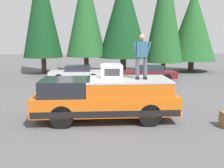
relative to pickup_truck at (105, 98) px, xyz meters
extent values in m
plane|color=#565659|center=(0.04, 0.72, -0.87)|extent=(90.00, 90.00, 0.00)
cube|color=orange|center=(0.00, 0.01, -0.17)|extent=(2.00, 5.50, 0.70)
cube|color=black|center=(0.00, 0.01, -0.37)|extent=(2.01, 5.39, 0.24)
cube|color=black|center=(0.00, 1.52, 0.48)|extent=(1.84, 1.87, 0.60)
cube|color=orange|center=(0.00, -0.87, 0.44)|extent=(1.92, 3.19, 0.52)
cube|color=#B7BABF|center=(0.00, -0.87, 0.74)|extent=(1.94, 3.19, 0.08)
cube|color=#232326|center=(0.00, 2.70, -0.44)|extent=(1.96, 0.16, 0.20)
cube|color=#B2B5BA|center=(0.00, -2.68, -0.44)|extent=(1.96, 0.16, 0.20)
cylinder|color=black|center=(-0.85, 1.60, -0.45)|extent=(0.30, 0.84, 0.84)
cylinder|color=black|center=(0.85, 1.60, -0.45)|extent=(0.30, 0.84, 0.84)
cylinder|color=black|center=(-0.85, -1.59, -0.45)|extent=(0.30, 0.84, 0.84)
cylinder|color=black|center=(0.85, -1.59, -0.45)|extent=(0.30, 0.84, 0.84)
cube|color=silver|center=(0.18, -0.25, 1.04)|extent=(0.64, 0.84, 0.52)
cube|color=#2D2D30|center=(-0.14, -0.25, 1.04)|extent=(0.01, 0.59, 0.29)
cube|color=#99999E|center=(0.18, -0.25, 1.32)|extent=(0.58, 0.76, 0.04)
cylinder|color=#4C515B|center=(-0.16, -1.52, 1.20)|extent=(0.15, 0.15, 0.84)
cube|color=black|center=(-0.20, -1.52, 0.82)|extent=(0.26, 0.11, 0.08)
cylinder|color=#4C515B|center=(-0.16, -1.22, 1.20)|extent=(0.15, 0.15, 0.84)
cube|color=black|center=(-0.20, -1.22, 0.82)|extent=(0.26, 0.11, 0.08)
cube|color=#335B7A|center=(-0.16, -1.37, 1.91)|extent=(0.24, 0.40, 0.58)
sphere|color=tan|center=(-0.16, -1.37, 2.36)|extent=(0.22, 0.22, 0.22)
cylinder|color=#335B7A|center=(-0.19, -1.61, 1.91)|extent=(0.09, 0.23, 0.58)
cylinder|color=#335B7A|center=(-0.19, -1.12, 1.91)|extent=(0.09, 0.23, 0.58)
cube|color=maroon|center=(9.57, -3.67, -0.38)|extent=(1.64, 4.10, 0.50)
cube|color=#282D38|center=(9.57, -3.77, 0.08)|extent=(1.31, 1.89, 0.42)
cylinder|color=black|center=(8.85, -2.40, -0.56)|extent=(0.20, 0.62, 0.62)
cylinder|color=black|center=(10.29, -2.40, -0.56)|extent=(0.20, 0.62, 0.62)
cylinder|color=black|center=(8.85, -4.94, -0.56)|extent=(0.20, 0.62, 0.62)
cylinder|color=black|center=(10.29, -4.94, -0.56)|extent=(0.20, 0.62, 0.62)
cube|color=silver|center=(10.04, 1.76, -0.38)|extent=(1.64, 4.10, 0.50)
cube|color=#282D38|center=(10.04, 1.66, 0.08)|extent=(1.31, 1.89, 0.42)
cylinder|color=black|center=(9.32, 3.03, -0.56)|extent=(0.20, 0.62, 0.62)
cylinder|color=black|center=(10.76, 3.03, -0.56)|extent=(0.20, 0.62, 0.62)
cylinder|color=black|center=(9.32, 0.49, -0.56)|extent=(0.20, 0.62, 0.62)
cylinder|color=black|center=(10.76, 0.49, -0.56)|extent=(0.20, 0.62, 0.62)
cylinder|color=#4C3826|center=(15.00, -9.00, -0.33)|extent=(0.54, 0.54, 1.09)
cone|color=#235B28|center=(15.00, -9.00, 3.58)|extent=(4.50, 4.50, 6.73)
cylinder|color=#4C3826|center=(13.73, -5.91, -0.34)|extent=(0.41, 0.41, 1.06)
cone|color=#235B28|center=(13.73, -5.91, 4.87)|extent=(3.45, 3.45, 9.36)
cylinder|color=#4C3826|center=(13.63, -2.20, -0.13)|extent=(0.53, 0.53, 1.49)
cone|color=#14421E|center=(13.63, -2.20, 4.36)|extent=(4.38, 4.38, 7.49)
cylinder|color=#4C3826|center=(13.68, 1.12, -0.07)|extent=(0.42, 0.42, 1.60)
cone|color=#235B28|center=(13.68, 1.12, 4.64)|extent=(3.49, 3.49, 7.82)
cylinder|color=#4C3826|center=(14.44, 5.03, -0.13)|extent=(0.42, 0.42, 1.49)
cone|color=#14421E|center=(14.44, 5.03, 4.95)|extent=(3.51, 3.51, 8.66)
camera|label=1|loc=(-10.05, 0.42, 2.31)|focal=42.29mm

